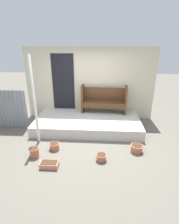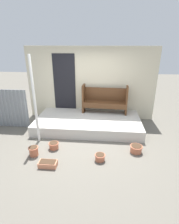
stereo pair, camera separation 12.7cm
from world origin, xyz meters
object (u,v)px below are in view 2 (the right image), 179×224
object	(u,v)px
flower_pot_left	(34,151)
planter_box_rect	(48,164)
support_post	(35,101)
flower_pot_right	(100,157)
flower_pot_middle	(54,145)
bench	(105,99)
flower_pot_far_right	(136,149)

from	to	relation	value
flower_pot_left	planter_box_rect	size ratio (longest dim) A/B	0.61
support_post	flower_pot_right	distance (m)	2.29
flower_pot_middle	flower_pot_right	size ratio (longest dim) A/B	1.07
flower_pot_right	planter_box_rect	distance (m)	1.25
bench	flower_pot_right	distance (m)	2.47
flower_pot_far_right	flower_pot_left	bearing A→B (deg)	-171.57
support_post	bench	bearing A→B (deg)	39.66
flower_pot_right	planter_box_rect	world-z (taller)	flower_pot_right
support_post	flower_pot_far_right	xyz separation A→B (m)	(2.77, -0.35, -1.11)
planter_box_rect	flower_pot_far_right	bearing A→B (deg)	19.90
bench	flower_pot_right	size ratio (longest dim) A/B	5.96
flower_pot_middle	planter_box_rect	bearing A→B (deg)	-84.66
flower_pot_right	flower_pot_far_right	xyz separation A→B (m)	(0.93, 0.44, 0.01)
flower_pot_right	flower_pot_far_right	distance (m)	1.03
support_post	planter_box_rect	distance (m)	1.73
bench	flower_pot_middle	size ratio (longest dim) A/B	5.58
bench	flower_pot_right	xyz separation A→B (m)	(-0.06, -2.35, -0.74)
flower_pot_left	flower_pot_middle	world-z (taller)	flower_pot_left
flower_pot_far_right	planter_box_rect	xyz separation A→B (m)	(-2.14, -0.77, -0.04)
support_post	flower_pot_middle	size ratio (longest dim) A/B	8.59
support_post	flower_pot_middle	world-z (taller)	support_post
bench	planter_box_rect	distance (m)	3.07
flower_pot_middle	planter_box_rect	world-z (taller)	flower_pot_middle
flower_pot_middle	planter_box_rect	size ratio (longest dim) A/B	0.67
bench	flower_pot_far_right	world-z (taller)	bench
bench	flower_pot_far_right	size ratio (longest dim) A/B	4.72
flower_pot_right	flower_pot_far_right	bearing A→B (deg)	25.01
flower_pot_right	flower_pot_middle	bearing A→B (deg)	162.56
flower_pot_middle	flower_pot_far_right	xyz separation A→B (m)	(2.21, 0.04, 0.01)
flower_pot_left	support_post	bearing A→B (deg)	100.50
flower_pot_far_right	planter_box_rect	bearing A→B (deg)	-160.10
flower_pot_far_right	bench	bearing A→B (deg)	114.48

